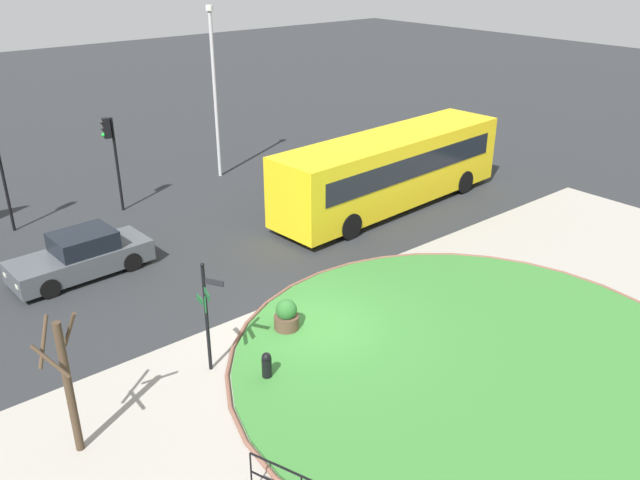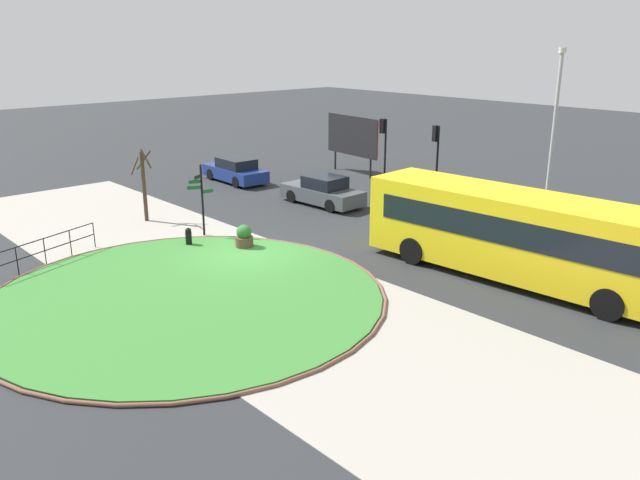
% 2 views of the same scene
% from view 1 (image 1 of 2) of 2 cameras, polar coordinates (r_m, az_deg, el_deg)
% --- Properties ---
extents(ground, '(120.00, 120.00, 0.00)m').
position_cam_1_polar(ground, '(18.48, -0.21, -7.85)').
color(ground, '#282B2D').
extents(sidewalk_paving, '(32.00, 7.95, 0.02)m').
position_cam_1_polar(sidewalk_paving, '(17.22, 4.14, -10.59)').
color(sidewalk_paving, '#9E998E').
rests_on(sidewalk_paving, ground).
extents(grass_island, '(12.53, 12.53, 0.10)m').
position_cam_1_polar(grass_island, '(17.60, 13.36, -10.27)').
color(grass_island, '#387A33').
rests_on(grass_island, ground).
extents(grass_kerb_ring, '(12.84, 12.84, 0.11)m').
position_cam_1_polar(grass_kerb_ring, '(17.59, 13.37, -10.26)').
color(grass_kerb_ring, brown).
rests_on(grass_kerb_ring, ground).
extents(signpost_directional, '(0.59, 1.03, 3.03)m').
position_cam_1_polar(signpost_directional, '(16.19, -9.88, -6.15)').
color(signpost_directional, black).
rests_on(signpost_directional, ground).
extents(bollard_foreground, '(0.25, 0.25, 0.78)m').
position_cam_1_polar(bollard_foreground, '(16.41, -4.68, -10.92)').
color(bollard_foreground, black).
rests_on(bollard_foreground, ground).
extents(bus_yellow, '(11.18, 3.25, 2.98)m').
position_cam_1_polar(bus_yellow, '(26.60, 6.19, 6.22)').
color(bus_yellow, yellow).
rests_on(bus_yellow, ground).
extents(car_near_lane, '(4.48, 1.94, 1.46)m').
position_cam_1_polar(car_near_lane, '(22.48, -20.14, -1.34)').
color(car_near_lane, '#474C51').
rests_on(car_near_lane, ground).
extents(traffic_light_near, '(0.49, 0.30, 3.82)m').
position_cam_1_polar(traffic_light_near, '(26.88, -17.83, 8.01)').
color(traffic_light_near, black).
rests_on(traffic_light_near, ground).
extents(lamppost_tall, '(0.32, 0.32, 7.54)m').
position_cam_1_polar(lamppost_tall, '(29.94, -9.19, 12.97)').
color(lamppost_tall, '#B7B7BC').
rests_on(lamppost_tall, ground).
extents(planter_near_signpost, '(0.70, 0.70, 0.98)m').
position_cam_1_polar(planter_near_signpost, '(18.22, -2.95, -6.75)').
color(planter_near_signpost, brown).
rests_on(planter_near_signpost, ground).
extents(street_tree_bare, '(0.93, 1.07, 3.36)m').
position_cam_1_polar(street_tree_bare, '(14.50, -21.27, -11.48)').
color(street_tree_bare, '#423323').
rests_on(street_tree_bare, ground).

